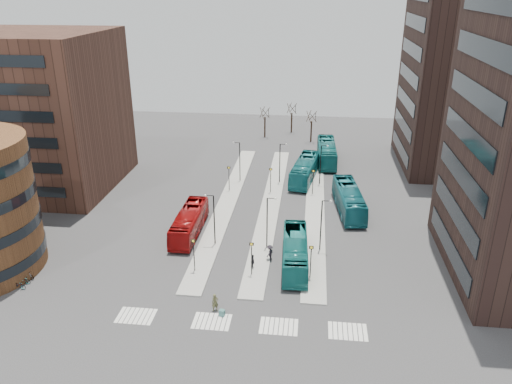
# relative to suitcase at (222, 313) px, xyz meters

# --- Properties ---
(ground) EXTENTS (160.00, 160.00, 0.00)m
(ground) POSITION_rel_suitcase_xyz_m (0.24, -4.94, -0.30)
(ground) COLOR #313134
(ground) RESTS_ON ground
(island_left) EXTENTS (2.50, 45.00, 0.15)m
(island_left) POSITION_rel_suitcase_xyz_m (-3.76, 25.06, -0.23)
(island_left) COLOR #969691
(island_left) RESTS_ON ground
(island_mid) EXTENTS (2.50, 45.00, 0.15)m
(island_mid) POSITION_rel_suitcase_xyz_m (2.24, 25.06, -0.23)
(island_mid) COLOR #969691
(island_mid) RESTS_ON ground
(island_right) EXTENTS (2.50, 45.00, 0.15)m
(island_right) POSITION_rel_suitcase_xyz_m (8.24, 25.06, -0.23)
(island_right) COLOR #969691
(island_right) RESTS_ON ground
(suitcase) EXTENTS (0.57, 0.51, 0.60)m
(suitcase) POSITION_rel_suitcase_xyz_m (0.00, 0.00, 0.00)
(suitcase) COLOR navy
(suitcase) RESTS_ON ground
(red_bus) EXTENTS (2.53, 10.78, 3.00)m
(red_bus) POSITION_rel_suitcase_xyz_m (-6.72, 15.46, 1.20)
(red_bus) COLOR maroon
(red_bus) RESTS_ON ground
(teal_bus_a) EXTENTS (3.07, 11.08, 3.06)m
(teal_bus_a) POSITION_rel_suitcase_xyz_m (6.15, 9.75, 1.23)
(teal_bus_a) COLOR #156967
(teal_bus_a) RESTS_ON ground
(teal_bus_b) EXTENTS (4.54, 12.16, 3.31)m
(teal_bus_b) POSITION_rel_suitcase_xyz_m (6.56, 34.85, 1.35)
(teal_bus_b) COLOR #166B71
(teal_bus_b) RESTS_ON ground
(teal_bus_c) EXTENTS (4.07, 12.08, 3.30)m
(teal_bus_c) POSITION_rel_suitcase_xyz_m (12.59, 24.24, 1.35)
(teal_bus_c) COLOR #15606B
(teal_bus_c) RESTS_ON ground
(teal_bus_d) EXTENTS (3.16, 12.27, 3.40)m
(teal_bus_d) POSITION_rel_suitcase_xyz_m (10.00, 43.63, 1.40)
(teal_bus_d) COLOR #156B6D
(teal_bus_d) RESTS_ON ground
(traveller) EXTENTS (0.74, 0.64, 1.73)m
(traveller) POSITION_rel_suitcase_xyz_m (-0.75, 0.70, 0.56)
(traveller) COLOR #494A2C
(traveller) RESTS_ON ground
(commuter_a) EXTENTS (0.82, 0.66, 1.61)m
(commuter_a) POSITION_rel_suitcase_xyz_m (-6.27, 12.31, 0.50)
(commuter_a) COLOR black
(commuter_a) RESTS_ON ground
(commuter_b) EXTENTS (0.72, 1.02, 1.60)m
(commuter_b) POSITION_rel_suitcase_xyz_m (1.78, 8.45, 0.50)
(commuter_b) COLOR black
(commuter_b) RESTS_ON ground
(commuter_c) EXTENTS (1.05, 1.33, 1.81)m
(commuter_c) POSITION_rel_suitcase_xyz_m (3.42, 10.34, 0.60)
(commuter_c) COLOR black
(commuter_c) RESTS_ON ground
(bicycle_near) EXTENTS (1.70, 0.77, 0.86)m
(bicycle_near) POSITION_rel_suitcase_xyz_m (-20.76, 1.97, 0.13)
(bicycle_near) COLOR gray
(bicycle_near) RESTS_ON ground
(bicycle_mid) EXTENTS (1.67, 0.76, 0.97)m
(bicycle_mid) POSITION_rel_suitcase_xyz_m (-20.76, 3.66, 0.18)
(bicycle_mid) COLOR gray
(bicycle_mid) RESTS_ON ground
(bicycle_far) EXTENTS (1.58, 0.74, 0.80)m
(bicycle_far) POSITION_rel_suitcase_xyz_m (-20.76, 2.79, 0.10)
(bicycle_far) COLOR gray
(bicycle_far) RESTS_ON ground
(crosswalk_stripes) EXTENTS (22.35, 2.40, 0.01)m
(crosswalk_stripes) POSITION_rel_suitcase_xyz_m (1.99, -0.94, -0.30)
(crosswalk_stripes) COLOR silver
(crosswalk_stripes) RESTS_ON ground
(office_block) EXTENTS (25.00, 20.12, 22.00)m
(office_block) POSITION_rel_suitcase_xyz_m (-33.76, 29.05, 10.70)
(office_block) COLOR #472B21
(office_block) RESTS_ON ground
(tower_far) EXTENTS (20.12, 20.00, 30.00)m
(tower_far) POSITION_rel_suitcase_xyz_m (32.21, 45.06, 14.70)
(tower_far) COLOR black
(tower_far) RESTS_ON ground
(sign_poles) EXTENTS (12.45, 22.12, 3.65)m
(sign_poles) POSITION_rel_suitcase_xyz_m (1.84, 18.06, 2.11)
(sign_poles) COLOR black
(sign_poles) RESTS_ON ground
(lamp_posts) EXTENTS (14.04, 20.24, 6.12)m
(lamp_posts) POSITION_rel_suitcase_xyz_m (2.87, 23.06, 3.28)
(lamp_posts) COLOR black
(lamp_posts) RESTS_ON ground
(bare_trees) EXTENTS (10.97, 8.14, 5.90)m
(bare_trees) POSITION_rel_suitcase_xyz_m (2.90, 57.73, 2.42)
(bare_trees) COLOR black
(bare_trees) RESTS_ON ground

